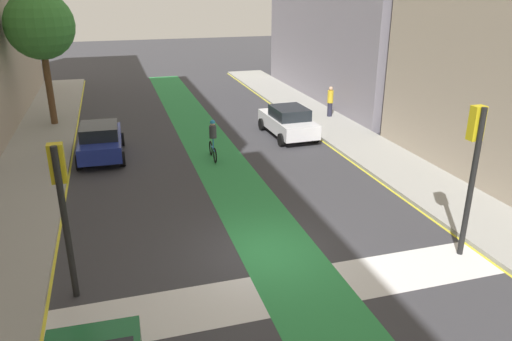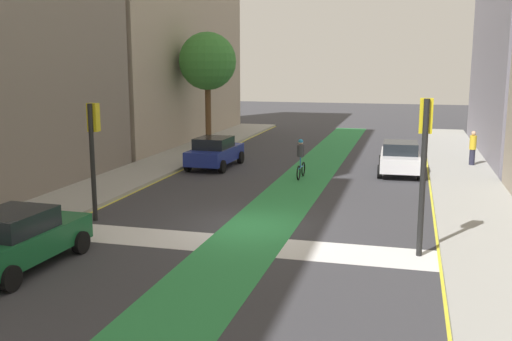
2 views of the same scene
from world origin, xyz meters
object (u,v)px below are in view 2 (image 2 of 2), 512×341
at_px(traffic_signal_near_right, 424,147).
at_px(car_green_left_near, 17,239).
at_px(car_white_right_far, 400,157).
at_px(traffic_signal_near_left, 93,139).
at_px(cyclist_in_lane, 301,158).
at_px(pedestrian_sidewalk_right_a, 473,148).
at_px(street_tree_near, 207,62).
at_px(car_blue_left_far, 215,152).

distance_m(traffic_signal_near_right, car_green_left_near, 11.14).
distance_m(traffic_signal_near_right, car_white_right_far, 12.59).
distance_m(traffic_signal_near_left, car_green_left_near, 5.30).
xyz_separation_m(car_green_left_near, cyclist_in_lane, (4.96, 13.81, 0.17)).
bearing_deg(traffic_signal_near_right, pedestrian_sidewalk_right_a, 79.71).
distance_m(traffic_signal_near_right, street_tree_near, 21.97).
bearing_deg(car_blue_left_far, car_green_left_near, -90.61).
bearing_deg(car_white_right_far, street_tree_near, 154.77).
relative_size(cyclist_in_lane, street_tree_near, 0.27).
relative_size(car_blue_left_far, car_white_right_far, 1.00).
height_order(traffic_signal_near_right, car_blue_left_far, traffic_signal_near_right).
relative_size(traffic_signal_near_left, car_green_left_near, 0.94).
height_order(traffic_signal_near_right, traffic_signal_near_left, traffic_signal_near_right).
xyz_separation_m(traffic_signal_near_left, cyclist_in_lane, (5.45, 8.93, -1.84)).
height_order(cyclist_in_lane, street_tree_near, street_tree_near).
bearing_deg(traffic_signal_near_right, car_blue_left_far, 130.61).
distance_m(car_blue_left_far, car_green_left_near, 15.56).
distance_m(traffic_signal_near_left, car_white_right_far, 15.15).
bearing_deg(car_green_left_near, car_blue_left_far, 89.39).
relative_size(car_green_left_near, cyclist_in_lane, 2.29).
relative_size(traffic_signal_near_left, cyclist_in_lane, 2.15).
height_order(traffic_signal_near_left, car_white_right_far, traffic_signal_near_left).
height_order(car_white_right_far, street_tree_near, street_tree_near).
height_order(traffic_signal_near_left, street_tree_near, street_tree_near).
xyz_separation_m(traffic_signal_near_right, car_green_left_near, (-10.21, -3.84, -2.27)).
bearing_deg(car_blue_left_far, car_white_right_far, 3.93).
bearing_deg(traffic_signal_near_left, car_green_left_near, -84.30).
distance_m(traffic_signal_near_left, cyclist_in_lane, 10.62).
bearing_deg(car_green_left_near, cyclist_in_lane, 70.23).
height_order(traffic_signal_near_left, car_blue_left_far, traffic_signal_near_left).
xyz_separation_m(car_blue_left_far, pedestrian_sidewalk_right_a, (12.77, 3.27, 0.24)).
distance_m(car_green_left_near, cyclist_in_lane, 14.67).
distance_m(car_white_right_far, pedestrian_sidewalk_right_a, 4.42).
height_order(car_green_left_near, cyclist_in_lane, cyclist_in_lane).
distance_m(traffic_signal_near_left, car_blue_left_far, 10.88).
xyz_separation_m(car_blue_left_far, cyclist_in_lane, (4.80, -1.75, 0.17)).
distance_m(car_green_left_near, pedestrian_sidewalk_right_a, 22.84).
bearing_deg(car_blue_left_far, traffic_signal_near_right, -49.39).
bearing_deg(pedestrian_sidewalk_right_a, traffic_signal_near_left, -133.90).
height_order(traffic_signal_near_right, cyclist_in_lane, traffic_signal_near_right).
xyz_separation_m(traffic_signal_near_right, pedestrian_sidewalk_right_a, (2.72, 14.99, -2.03)).
relative_size(car_green_left_near, pedestrian_sidewalk_right_a, 2.45).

